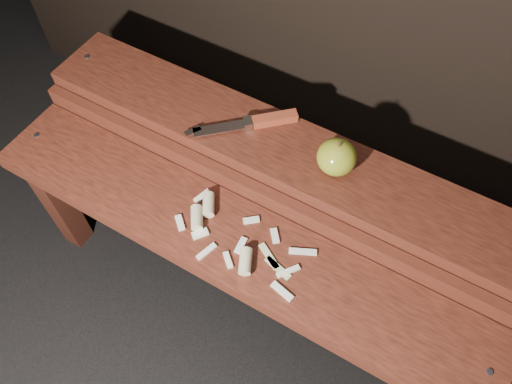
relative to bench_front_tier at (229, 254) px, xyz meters
The scene contains 6 objects.
ground 0.36m from the bench_front_tier, 90.00° to the left, with size 60.00×60.00×0.00m, color black.
bench_front_tier is the anchor object (origin of this frame).
bench_rear_tier 0.23m from the bench_front_tier, 90.00° to the left, with size 1.20×0.21×0.50m.
apple 0.32m from the bench_front_tier, 60.42° to the left, with size 0.09×0.09×0.09m.
knife 0.31m from the bench_front_tier, 104.87° to the left, with size 0.20×0.19×0.02m.
apple_scraps 0.08m from the bench_front_tier, 139.27° to the left, with size 0.31×0.16×0.03m.
Camera 1 is at (0.30, -0.46, 1.37)m, focal length 35.00 mm.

